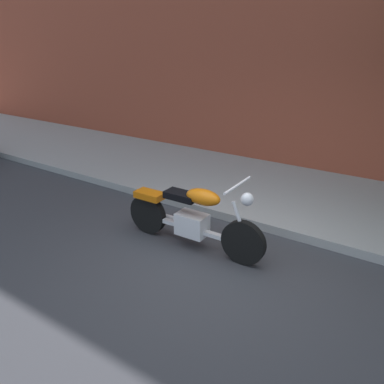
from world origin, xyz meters
TOP-DOWN VIEW (x-y plane):
  - ground_plane at (0.00, 0.00)m, footprint 60.00×60.00m
  - sidewalk at (0.00, 2.82)m, footprint 25.90×3.10m
  - motorcycle at (-0.57, 0.27)m, footprint 2.24×0.70m

SIDE VIEW (x-z plane):
  - ground_plane at x=0.00m, z-range 0.00..0.00m
  - sidewalk at x=0.00m, z-range 0.00..0.14m
  - motorcycle at x=-0.57m, z-range -0.09..1.03m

